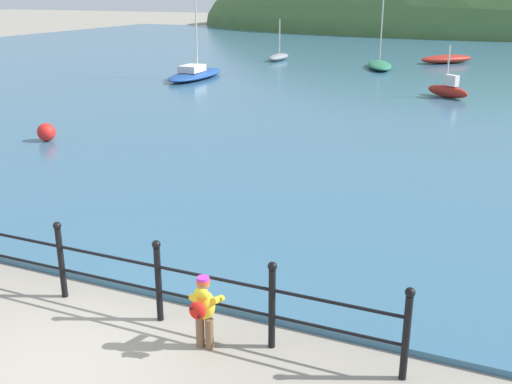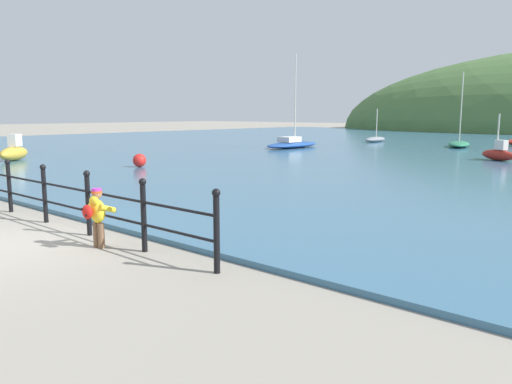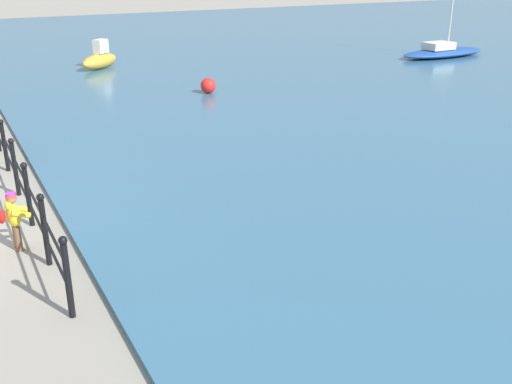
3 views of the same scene
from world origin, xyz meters
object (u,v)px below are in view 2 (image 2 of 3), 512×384
Objects in this scene: child_in_coat at (97,212)px; boat_blue_hull at (292,144)px; mooring_buoy at (140,160)px; boat_far_right at (498,153)px; boat_nearest_quay at (375,139)px; boat_red_dinghy at (459,144)px; boat_green_fishing at (14,152)px.

boat_blue_hull reaches higher than child_in_coat.
boat_blue_hull is 13.37m from mooring_buoy.
boat_far_right is 0.81× the size of boat_nearest_quay.
boat_blue_hull is at bearing 99.80° from mooring_buoy.
boat_far_right is (4.65, -8.28, 0.11)m from boat_red_dinghy.
boat_red_dinghy reaches higher than boat_nearest_quay.
boat_blue_hull is (-12.30, 0.69, -0.07)m from boat_far_right.
child_in_coat is 0.21× the size of boat_red_dinghy.
boat_green_fishing is at bearing 161.03° from child_in_coat.
boat_far_right is 16.01m from mooring_buoy.
mooring_buoy is at bearing -104.51° from boat_red_dinghy.
boat_far_right is (0.70, 20.06, -0.19)m from child_in_coat.
mooring_buoy is (6.71, 2.06, -0.12)m from boat_green_fishing.
child_in_coat is 20.07m from boat_far_right.
mooring_buoy is at bearing -128.77° from boat_far_right.
boat_red_dinghy is at bearing 97.94° from child_in_coat.
boat_blue_hull reaches higher than boat_green_fishing.
child_in_coat is at bearing -92.01° from boat_far_right.
boat_nearest_quay reaches higher than boat_green_fishing.
boat_nearest_quay is 1.22× the size of boat_green_fishing.
child_in_coat is 31.71m from boat_nearest_quay.
boat_nearest_quay is (-6.72, 1.52, 0.00)m from boat_red_dinghy.
mooring_buoy is (2.27, -13.17, 0.02)m from boat_blue_hull.
boat_far_right is at bearing 40.99° from boat_green_fishing.
boat_blue_hull is 10.75× the size of mooring_buoy.
boat_nearest_quay is 22.32m from mooring_buoy.
boat_blue_hull is 2.69× the size of boat_green_fishing.
child_in_coat is 23.77m from boat_blue_hull.
boat_nearest_quay is at bearing 77.57° from boat_green_fishing.
boat_far_right is 22.17m from boat_green_fishing.
boat_red_dinghy is 21.44m from mooring_buoy.
boat_green_fishing is (-4.44, -15.23, 0.14)m from boat_blue_hull.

